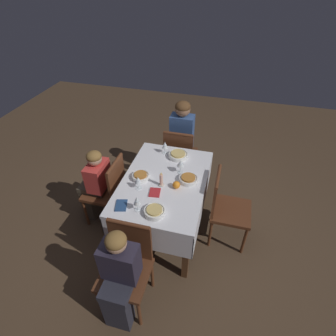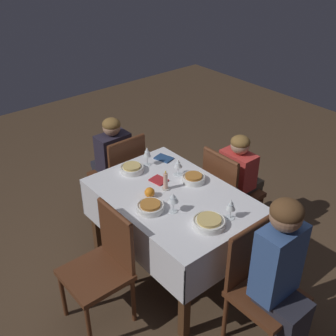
{
  "view_description": "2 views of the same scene",
  "coord_description": "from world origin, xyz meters",
  "px_view_note": "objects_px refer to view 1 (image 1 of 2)",
  "views": [
    {
      "loc": [
        -1.97,
        -0.56,
        2.53
      ],
      "look_at": [
        0.0,
        -0.04,
        0.91
      ],
      "focal_mm": 28.0,
      "sensor_mm": 36.0,
      "label": 1
    },
    {
      "loc": [
        1.97,
        -1.68,
        2.53
      ],
      "look_at": [
        -0.1,
        0.04,
        0.91
      ],
      "focal_mm": 45.0,
      "sensor_mm": 36.0,
      "label": 2
    }
  ],
  "objects_px": {
    "person_child_dark": "(119,277)",
    "wine_glass_west": "(137,201)",
    "dining_table": "(164,188)",
    "candle_centerpiece": "(161,181)",
    "chair_south": "(225,205)",
    "bowl_east": "(178,155)",
    "bowl_south": "(188,179)",
    "bowl_west": "(154,211)",
    "wine_glass_east": "(165,145)",
    "orange_fruit": "(176,185)",
    "napkin_red_folded": "(121,205)",
    "person_adult_denim": "(182,136)",
    "bowl_north": "(141,176)",
    "person_child_red": "(95,183)",
    "wine_glass_south": "(181,164)",
    "chair_east": "(180,154)",
    "napkin_spare_side": "(155,192)",
    "chair_west": "(127,263)",
    "wine_glass_north": "(138,181)",
    "chair_north": "(109,188)"
  },
  "relations": [
    {
      "from": "person_child_red",
      "to": "bowl_east",
      "type": "distance_m",
      "value": 1.01
    },
    {
      "from": "napkin_red_folded",
      "to": "wine_glass_east",
      "type": "bearing_deg",
      "value": -10.4
    },
    {
      "from": "dining_table",
      "to": "bowl_east",
      "type": "relative_size",
      "value": 5.47
    },
    {
      "from": "wine_glass_south",
      "to": "napkin_red_folded",
      "type": "xyz_separation_m",
      "value": [
        -0.62,
        0.42,
        -0.11
      ]
    },
    {
      "from": "person_adult_denim",
      "to": "wine_glass_east",
      "type": "xyz_separation_m",
      "value": [
        -0.53,
        0.1,
        0.18
      ]
    },
    {
      "from": "wine_glass_east",
      "to": "bowl_south",
      "type": "relative_size",
      "value": 0.78
    },
    {
      "from": "bowl_south",
      "to": "wine_glass_south",
      "type": "height_order",
      "value": "wine_glass_south"
    },
    {
      "from": "person_child_dark",
      "to": "bowl_south",
      "type": "distance_m",
      "value": 1.14
    },
    {
      "from": "chair_east",
      "to": "person_child_dark",
      "type": "bearing_deg",
      "value": 87.62
    },
    {
      "from": "napkin_red_folded",
      "to": "chair_south",
      "type": "bearing_deg",
      "value": -62.1
    },
    {
      "from": "wine_glass_east",
      "to": "bowl_north",
      "type": "height_order",
      "value": "wine_glass_east"
    },
    {
      "from": "person_adult_denim",
      "to": "orange_fruit",
      "type": "xyz_separation_m",
      "value": [
        -1.09,
        -0.17,
        0.11
      ]
    },
    {
      "from": "bowl_south",
      "to": "orange_fruit",
      "type": "xyz_separation_m",
      "value": [
        -0.13,
        0.1,
        0.01
      ]
    },
    {
      "from": "orange_fruit",
      "to": "wine_glass_east",
      "type": "bearing_deg",
      "value": 25.78
    },
    {
      "from": "bowl_east",
      "to": "bowl_south",
      "type": "height_order",
      "value": "same"
    },
    {
      "from": "person_child_dark",
      "to": "wine_glass_west",
      "type": "distance_m",
      "value": 0.63
    },
    {
      "from": "chair_east",
      "to": "wine_glass_south",
      "type": "bearing_deg",
      "value": 102.86
    },
    {
      "from": "person_child_dark",
      "to": "orange_fruit",
      "type": "distance_m",
      "value": 0.99
    },
    {
      "from": "bowl_east",
      "to": "wine_glass_west",
      "type": "xyz_separation_m",
      "value": [
        -0.9,
        0.17,
        0.09
      ]
    },
    {
      "from": "bowl_west",
      "to": "wine_glass_south",
      "type": "distance_m",
      "value": 0.64
    },
    {
      "from": "wine_glass_north",
      "to": "wine_glass_south",
      "type": "xyz_separation_m",
      "value": [
        0.35,
        -0.35,
        0.02
      ]
    },
    {
      "from": "bowl_west",
      "to": "orange_fruit",
      "type": "bearing_deg",
      "value": -16.28
    },
    {
      "from": "wine_glass_east",
      "to": "chair_west",
      "type": "bearing_deg",
      "value": -179.14
    },
    {
      "from": "chair_south",
      "to": "person_child_dark",
      "type": "distance_m",
      "value": 1.31
    },
    {
      "from": "wine_glass_west",
      "to": "candle_centerpiece",
      "type": "height_order",
      "value": "wine_glass_west"
    },
    {
      "from": "dining_table",
      "to": "candle_centerpiece",
      "type": "height_order",
      "value": "candle_centerpiece"
    },
    {
      "from": "chair_north",
      "to": "bowl_north",
      "type": "distance_m",
      "value": 0.5
    },
    {
      "from": "dining_table",
      "to": "person_child_red",
      "type": "xyz_separation_m",
      "value": [
        -0.02,
        0.82,
        -0.1
      ]
    },
    {
      "from": "candle_centerpiece",
      "to": "wine_glass_south",
      "type": "bearing_deg",
      "value": -29.22
    },
    {
      "from": "person_adult_denim",
      "to": "bowl_north",
      "type": "bearing_deg",
      "value": 77.81
    },
    {
      "from": "person_child_dark",
      "to": "wine_glass_west",
      "type": "relative_size",
      "value": 6.06
    },
    {
      "from": "dining_table",
      "to": "chair_west",
      "type": "height_order",
      "value": "chair_west"
    },
    {
      "from": "chair_east",
      "to": "chair_south",
      "type": "xyz_separation_m",
      "value": [
        -0.81,
        -0.68,
        0.0
      ]
    },
    {
      "from": "bowl_west",
      "to": "wine_glass_east",
      "type": "bearing_deg",
      "value": 9.5
    },
    {
      "from": "person_child_red",
      "to": "wine_glass_west",
      "type": "relative_size",
      "value": 5.92
    },
    {
      "from": "dining_table",
      "to": "orange_fruit",
      "type": "xyz_separation_m",
      "value": [
        -0.08,
        -0.15,
        0.15
      ]
    },
    {
      "from": "bowl_south",
      "to": "bowl_north",
      "type": "bearing_deg",
      "value": 99.49
    },
    {
      "from": "person_child_dark",
      "to": "bowl_north",
      "type": "relative_size",
      "value": 5.43
    },
    {
      "from": "wine_glass_west",
      "to": "napkin_red_folded",
      "type": "distance_m",
      "value": 0.2
    },
    {
      "from": "bowl_north",
      "to": "bowl_west",
      "type": "bearing_deg",
      "value": -146.7
    },
    {
      "from": "person_child_dark",
      "to": "napkin_red_folded",
      "type": "distance_m",
      "value": 0.63
    },
    {
      "from": "bowl_east",
      "to": "bowl_south",
      "type": "relative_size",
      "value": 1.15
    },
    {
      "from": "wine_glass_south",
      "to": "orange_fruit",
      "type": "height_order",
      "value": "wine_glass_south"
    },
    {
      "from": "chair_south",
      "to": "napkin_red_folded",
      "type": "distance_m",
      "value": 1.1
    },
    {
      "from": "wine_glass_south",
      "to": "candle_centerpiece",
      "type": "relative_size",
      "value": 0.94
    },
    {
      "from": "person_adult_denim",
      "to": "candle_centerpiece",
      "type": "bearing_deg",
      "value": 90.83
    },
    {
      "from": "chair_east",
      "to": "bowl_south",
      "type": "bearing_deg",
      "value": 108.25
    },
    {
      "from": "chair_east",
      "to": "napkin_spare_side",
      "type": "relative_size",
      "value": 6.32
    },
    {
      "from": "bowl_south",
      "to": "orange_fruit",
      "type": "distance_m",
      "value": 0.16
    },
    {
      "from": "bowl_south",
      "to": "candle_centerpiece",
      "type": "distance_m",
      "value": 0.29
    }
  ]
}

